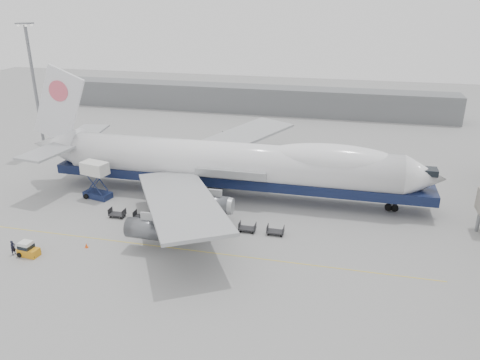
% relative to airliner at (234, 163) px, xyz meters
% --- Properties ---
extents(ground, '(260.00, 260.00, 0.00)m').
position_rel_airliner_xyz_m(ground, '(-0.64, -12.00, -5.62)').
color(ground, gray).
rests_on(ground, ground).
extents(apron_line, '(60.00, 0.15, 0.01)m').
position_rel_airliner_xyz_m(apron_line, '(-0.64, -18.00, -5.62)').
color(apron_line, gold).
rests_on(apron_line, ground).
extents(hangar, '(110.00, 8.00, 7.00)m').
position_rel_airliner_xyz_m(hangar, '(-10.64, 58.00, -2.12)').
color(hangar, slate).
rests_on(hangar, ground).
extents(floodlight_mast, '(2.40, 2.40, 25.43)m').
position_rel_airliner_xyz_m(floodlight_mast, '(-42.64, 12.00, 8.64)').
color(floodlight_mast, slate).
rests_on(floodlight_mast, ground).
extents(airliner, '(67.00, 55.30, 19.98)m').
position_rel_airliner_xyz_m(airliner, '(0.00, 0.00, 0.00)').
color(airliner, white).
rests_on(airliner, ground).
extents(catering_truck, '(4.81, 3.76, 5.98)m').
position_rel_airliner_xyz_m(catering_truck, '(-20.98, -5.63, -2.20)').
color(catering_truck, '#172247').
rests_on(catering_truck, ground).
extents(baggage_tug, '(2.67, 1.59, 1.87)m').
position_rel_airliner_xyz_m(baggage_tug, '(-20.40, -23.85, -4.79)').
color(baggage_tug, orange).
rests_on(baggage_tug, ground).
extents(ground_worker, '(0.62, 0.79, 1.92)m').
position_rel_airliner_xyz_m(ground_worker, '(-22.29, -24.06, -4.67)').
color(ground_worker, black).
rests_on(ground_worker, ground).
extents(traffic_cone, '(0.42, 0.42, 0.62)m').
position_rel_airliner_xyz_m(traffic_cone, '(-14.42, -20.41, -5.33)').
color(traffic_cone, '#FF520D').
rests_on(traffic_cone, ground).
extents(dolly_0, '(2.30, 1.35, 1.30)m').
position_rel_airliner_xyz_m(dolly_0, '(-14.67, -11.39, -5.09)').
color(dolly_0, '#2D2D30').
rests_on(dolly_0, ground).
extents(dolly_1, '(2.30, 1.35, 1.30)m').
position_rel_airliner_xyz_m(dolly_1, '(-10.79, -11.39, -5.09)').
color(dolly_1, '#2D2D30').
rests_on(dolly_1, ground).
extents(dolly_2, '(2.30, 1.35, 1.30)m').
position_rel_airliner_xyz_m(dolly_2, '(-6.91, -11.39, -5.09)').
color(dolly_2, '#2D2D30').
rests_on(dolly_2, ground).
extents(dolly_3, '(2.30, 1.35, 1.30)m').
position_rel_airliner_xyz_m(dolly_3, '(-3.02, -11.39, -5.09)').
color(dolly_3, '#2D2D30').
rests_on(dolly_3, ground).
extents(dolly_4, '(2.30, 1.35, 1.30)m').
position_rel_airliner_xyz_m(dolly_4, '(0.86, -11.39, -5.09)').
color(dolly_4, '#2D2D30').
rests_on(dolly_4, ground).
extents(dolly_5, '(2.30, 1.35, 1.30)m').
position_rel_airliner_xyz_m(dolly_5, '(4.74, -11.39, -5.09)').
color(dolly_5, '#2D2D30').
rests_on(dolly_5, ground).
extents(dolly_6, '(2.30, 1.35, 1.30)m').
position_rel_airliner_xyz_m(dolly_6, '(8.62, -11.39, -5.09)').
color(dolly_6, '#2D2D30').
rests_on(dolly_6, ground).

